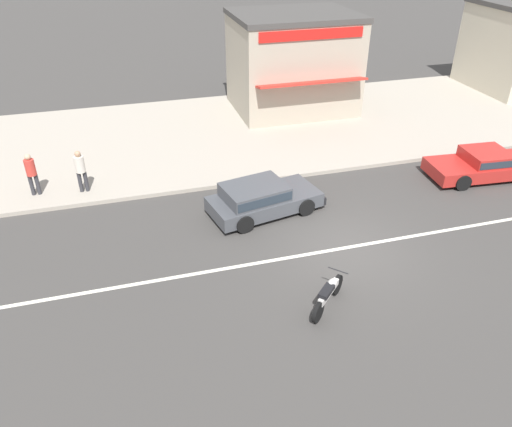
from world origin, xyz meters
TOP-DOWN VIEW (x-y plane):
  - ground_plane at (0.00, 0.00)m, footprint 160.00×160.00m
  - lane_centre_stripe at (0.00, 0.00)m, footprint 50.40×0.14m
  - kerb_strip at (0.00, 9.77)m, footprint 68.00×10.00m
  - hatchback_dark_grey_0 at (-1.93, 2.70)m, footprint 4.08×2.40m
  - sedan_red_4 at (7.04, 2.94)m, footprint 4.44×2.12m
  - motorcycle_0 at (-1.58, -2.27)m, footprint 1.37×1.31m
  - pedestrian_near_clock at (-9.34, 5.87)m, footprint 0.34×0.34m
  - pedestrian_mid_kerb at (-7.70, 5.65)m, footprint 0.34×0.34m
  - shopfront_mid_block at (2.40, 11.95)m, footprint 5.77×5.38m

SIDE VIEW (x-z plane):
  - ground_plane at x=0.00m, z-range 0.00..0.00m
  - lane_centre_stripe at x=0.00m, z-range 0.00..0.01m
  - kerb_strip at x=0.00m, z-range 0.00..0.15m
  - motorcycle_0 at x=-1.58m, z-range 0.02..0.82m
  - sedan_red_4 at x=7.04m, z-range 0.00..1.07m
  - hatchback_dark_grey_0 at x=-1.93m, z-range 0.04..1.14m
  - pedestrian_near_clock at x=-9.34m, z-range 0.27..1.84m
  - pedestrian_mid_kerb at x=-7.70m, z-range 0.27..1.84m
  - shopfront_mid_block at x=2.40m, z-range 0.16..4.75m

